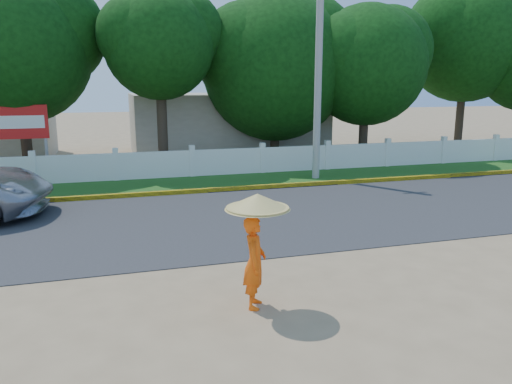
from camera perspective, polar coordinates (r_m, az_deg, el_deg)
The scene contains 10 objects.
ground at distance 10.14m, azimuth 3.25°, elevation -9.54°, with size 120.00×120.00×0.00m, color #9E8460.
road at distance 14.24m, azimuth -2.86°, elevation -3.00°, with size 60.00×7.00×0.02m, color #38383A.
grass_verge at distance 19.25m, azimuth -6.56°, elevation 1.02°, with size 60.00×3.50×0.03m, color #2D601E.
curb at distance 17.59m, azimuth -5.60°, elevation 0.18°, with size 40.00×0.18×0.16m, color yellow.
fence at distance 20.56m, azimuth -7.30°, elevation 3.24°, with size 40.00×0.10×1.10m, color silver.
building_near at distance 27.64m, azimuth -3.48°, elevation 7.84°, with size 10.00×6.00×3.20m, color #B7AD99.
utility_pole at distance 19.91m, azimuth 7.12°, elevation 12.74°, with size 0.28×0.28×7.87m, color #969693.
monk_with_parasol at distance 8.39m, azimuth -0.01°, elevation -4.83°, with size 1.10×1.10×2.00m.
billboard at distance 21.49m, azimuth -25.96°, elevation 6.77°, with size 2.50×0.13×2.95m.
tree_row at distance 24.71m, azimuth 4.83°, elevation 15.19°, with size 37.07×8.33×9.34m.
Camera 1 is at (-3.21, -8.85, 3.79)m, focal length 35.00 mm.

